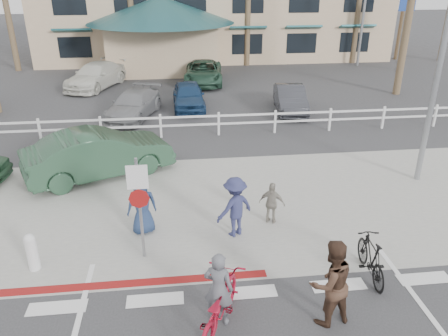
{
  "coord_description": "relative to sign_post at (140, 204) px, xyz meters",
  "views": [
    {
      "loc": [
        -1.4,
        -6.73,
        6.35
      ],
      "look_at": [
        -0.16,
        3.86,
        1.5
      ],
      "focal_mm": 35.0,
      "sensor_mm": 36.0,
      "label": 1
    }
  ],
  "objects": [
    {
      "name": "ground",
      "position": [
        2.3,
        -2.2,
        -1.45
      ],
      "size": [
        140.0,
        140.0,
        0.0
      ],
      "primitive_type": "plane",
      "color": "#333335"
    },
    {
      "name": "sidewalk_plaza",
      "position": [
        2.3,
        2.3,
        -1.44
      ],
      "size": [
        22.0,
        7.0,
        0.01
      ],
      "primitive_type": "cube",
      "color": "gray",
      "rests_on": "ground"
    },
    {
      "name": "cross_street",
      "position": [
        2.3,
        6.3,
        -1.45
      ],
      "size": [
        40.0,
        5.0,
        0.01
      ],
      "primitive_type": "cube",
      "color": "#333335",
      "rests_on": "ground"
    },
    {
      "name": "parking_lot",
      "position": [
        2.3,
        15.8,
        -1.45
      ],
      "size": [
        50.0,
        16.0,
        0.01
      ],
      "primitive_type": "cube",
      "color": "#333335",
      "rests_on": "ground"
    },
    {
      "name": "curb_red",
      "position": [
        -0.7,
        -1.0,
        -1.44
      ],
      "size": [
        7.0,
        0.25,
        0.02
      ],
      "primitive_type": "cube",
      "color": "maroon",
      "rests_on": "ground"
    },
    {
      "name": "rail_fence",
      "position": [
        2.8,
        8.3,
        -0.95
      ],
      "size": [
        29.4,
        0.16,
        1.0
      ],
      "primitive_type": null,
      "color": "silver",
      "rests_on": "ground"
    },
    {
      "name": "sign_post",
      "position": [
        0.0,
        0.0,
        0.0
      ],
      "size": [
        0.5,
        0.1,
        2.9
      ],
      "primitive_type": null,
      "color": "gray",
      "rests_on": "ground"
    },
    {
      "name": "bollard_0",
      "position": [
        -2.5,
        -0.2,
        -0.97
      ],
      "size": [
        0.26,
        0.26,
        0.95
      ],
      "primitive_type": null,
      "color": "silver",
      "rests_on": "ground"
    },
    {
      "name": "streetlight_0",
      "position": [
        8.8,
        3.3,
        3.05
      ],
      "size": [
        0.6,
        2.0,
        9.0
      ],
      "primitive_type": null,
      "color": "gray",
      "rests_on": "ground"
    },
    {
      "name": "info_sign",
      "position": [
        16.3,
        19.8,
        1.35
      ],
      "size": [
        1.2,
        0.16,
        5.6
      ],
      "primitive_type": null,
      "color": "navy",
      "rests_on": "ground"
    },
    {
      "name": "bike_red",
      "position": [
        1.54,
        -2.56,
        -0.89
      ],
      "size": [
        1.54,
        2.25,
        1.12
      ],
      "primitive_type": "imported",
      "rotation": [
        0.0,
        0.0,
        2.73
      ],
      "color": "maroon",
      "rests_on": "ground"
    },
    {
      "name": "rider_red",
      "position": [
        1.57,
        -2.34,
        -0.65
      ],
      "size": [
        0.69,
        0.58,
        1.6
      ],
      "primitive_type": "imported",
      "rotation": [
        0.0,
        0.0,
        2.74
      ],
      "color": "#5A5B63",
      "rests_on": "ground"
    },
    {
      "name": "bike_black",
      "position": [
        5.1,
        -1.35,
        -0.95
      ],
      "size": [
        0.6,
        1.7,
        1.0
      ],
      "primitive_type": "imported",
      "rotation": [
        0.0,
        0.0,
        3.06
      ],
      "color": "black",
      "rests_on": "ground"
    },
    {
      "name": "rider_black",
      "position": [
        3.69,
        -2.57,
        -0.53
      ],
      "size": [
        1.03,
        0.89,
        1.84
      ],
      "primitive_type": "imported",
      "rotation": [
        0.0,
        0.0,
        3.38
      ],
      "color": "#432C20",
      "rests_on": "ground"
    },
    {
      "name": "pedestrian_a",
      "position": [
        2.31,
        0.72,
        -0.63
      ],
      "size": [
        1.22,
        1.05,
        1.64
      ],
      "primitive_type": "imported",
      "rotation": [
        0.0,
        0.0,
        3.66
      ],
      "color": "navy",
      "rests_on": "ground"
    },
    {
      "name": "pedestrian_child",
      "position": [
        3.39,
        1.18,
        -0.85
      ],
      "size": [
        0.77,
        0.57,
        1.21
      ],
      "primitive_type": "imported",
      "rotation": [
        0.0,
        0.0,
        2.69
      ],
      "color": "gray",
      "rests_on": "ground"
    },
    {
      "name": "pedestrian_b",
      "position": [
        -0.06,
        1.13,
        -0.65
      ],
      "size": [
        0.88,
        0.69,
        1.59
      ],
      "primitive_type": "imported",
      "rotation": [
        0.0,
        0.0,
        3.4
      ],
      "color": "navy",
      "rests_on": "ground"
    },
    {
      "name": "car_white_sedan",
      "position": [
        -1.66,
        4.84,
        -0.66
      ],
      "size": [
        5.09,
        3.5,
        1.59
      ],
      "primitive_type": "imported",
      "rotation": [
        0.0,
        0.0,
        1.99
      ],
      "color": "#274833",
      "rests_on": "ground"
    },
    {
      "name": "lot_car_1",
      "position": [
        -1.0,
        11.26,
        -0.84
      ],
      "size": [
        2.88,
        4.5,
        1.21
      ],
      "primitive_type": "imported",
      "rotation": [
        0.0,
        0.0,
        -0.31
      ],
      "color": "gray",
      "rests_on": "ground"
    },
    {
      "name": "lot_car_2",
      "position": [
        1.62,
        12.45,
        -0.81
      ],
      "size": [
        1.56,
        3.8,
        1.29
      ],
      "primitive_type": "imported",
      "rotation": [
        0.0,
        0.0,
        0.01
      ],
      "color": "navy",
      "rests_on": "ground"
    },
    {
      "name": "lot_car_3",
      "position": [
        6.52,
        11.29,
        -0.82
      ],
      "size": [
        1.79,
        3.93,
        1.25
      ],
      "primitive_type": "imported",
      "rotation": [
        0.0,
        0.0,
        -0.12
      ],
      "color": "#313238",
      "rests_on": "ground"
    },
    {
      "name": "lot_car_4",
      "position": [
        -3.6,
        17.28,
        -0.75
      ],
      "size": [
        3.66,
        5.23,
        1.4
      ],
      "primitive_type": "imported",
      "rotation": [
        0.0,
        0.0,
        -0.39
      ],
      "color": "silver",
      "rests_on": "ground"
    },
    {
      "name": "lot_car_5",
      "position": [
        2.75,
        17.62,
        -0.78
      ],
      "size": [
        2.64,
        4.99,
        1.34
      ],
      "primitive_type": "imported",
      "rotation": [
        0.0,
        0.0,
        -0.09
      ],
      "color": "#284B3A",
      "rests_on": "ground"
    }
  ]
}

